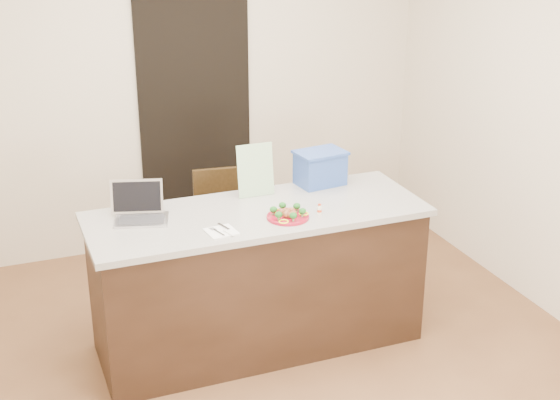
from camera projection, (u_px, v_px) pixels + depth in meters
name	position (u px, v px, depth m)	size (l,w,h in m)	color
ground	(272.00, 362.00, 4.84)	(4.00, 4.00, 0.00)	brown
room_shell	(271.00, 109.00, 4.24)	(4.00, 4.00, 4.00)	white
doorway	(196.00, 123.00, 6.22)	(0.90, 0.02, 2.00)	black
island	(258.00, 278.00, 4.88)	(2.06, 0.76, 0.92)	black
plate	(288.00, 217.00, 4.61)	(0.25, 0.25, 0.02)	maroon
meatballs	(288.00, 213.00, 4.60)	(0.09, 0.10, 0.04)	brown
broccoli	(288.00, 210.00, 4.59)	(0.19, 0.22, 0.04)	#134815
pepper_rings	(288.00, 215.00, 4.61)	(0.22, 0.23, 0.01)	#EFF519
napkin	(221.00, 232.00, 4.42)	(0.16, 0.16, 0.01)	silver
fork	(217.00, 231.00, 4.42)	(0.04, 0.14, 0.00)	#B9BABE
knife	(227.00, 231.00, 4.41)	(0.05, 0.20, 0.01)	white
yogurt_bottle	(319.00, 210.00, 4.67)	(0.03, 0.03, 0.06)	silver
laptop	(139.00, 209.00, 4.59)	(0.36, 0.33, 0.22)	silver
leaflet	(255.00, 170.00, 4.90)	(0.24, 0.00, 0.34)	silver
blue_box	(320.00, 168.00, 5.11)	(0.34, 0.27, 0.23)	#2A4A99
chair	(225.00, 222.00, 5.62)	(0.43, 0.44, 0.88)	#362310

